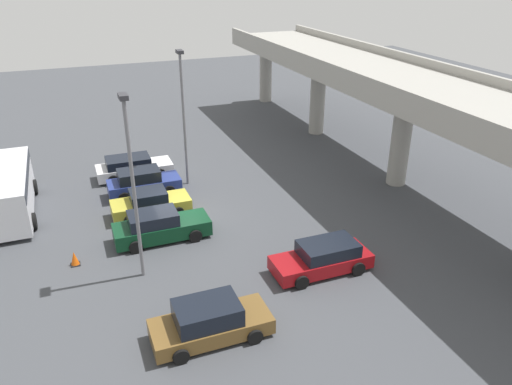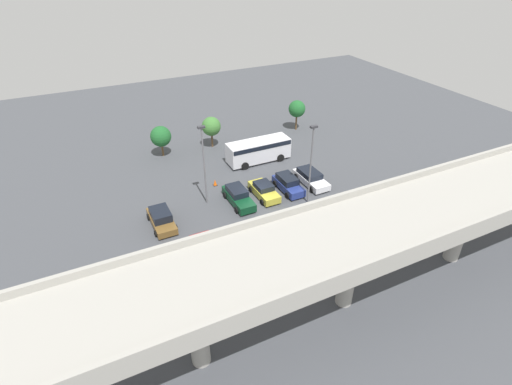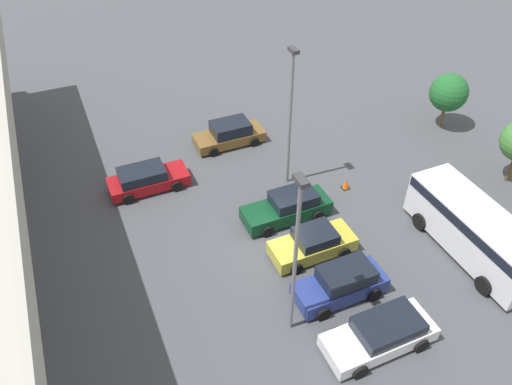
{
  "view_description": "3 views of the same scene",
  "coord_description": "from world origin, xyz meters",
  "views": [
    {
      "loc": [
        24.28,
        -4.93,
        13.22
      ],
      "look_at": [
        1.75,
        3.85,
        1.86
      ],
      "focal_mm": 35.0,
      "sensor_mm": 36.0,
      "label": 1
    },
    {
      "loc": [
        15.02,
        30.11,
        22.76
      ],
      "look_at": [
        0.97,
        1.46,
        2.67
      ],
      "focal_mm": 28.0,
      "sensor_mm": 36.0,
      "label": 2
    },
    {
      "loc": [
        -16.3,
        8.35,
        18.86
      ],
      "look_at": [
        2.42,
        0.16,
        1.68
      ],
      "focal_mm": 35.0,
      "sensor_mm": 36.0,
      "label": 3
    }
  ],
  "objects": [
    {
      "name": "tree_front_right",
      "position": [
        5.72,
        -15.3,
        2.61
      ],
      "size": [
        2.53,
        2.53,
        3.89
      ],
      "color": "brown",
      "rests_on": "ground_plane"
    },
    {
      "name": "tree_front_left",
      "position": [
        -13.5,
        -15.09,
        3.06
      ],
      "size": [
        2.34,
        2.34,
        4.25
      ],
      "color": "brown",
      "rests_on": "ground_plane"
    },
    {
      "name": "traffic_cone",
      "position": [
        2.48,
        -5.67,
        0.33
      ],
      "size": [
        0.44,
        0.44,
        0.7
      ],
      "color": "black",
      "rests_on": "ground_plane"
    },
    {
      "name": "parked_car_2",
      "position": [
        -1.33,
        -1.34,
        0.7
      ],
      "size": [
        2.03,
        4.35,
        1.5
      ],
      "rotation": [
        0.0,
        0.0,
        1.57
      ],
      "color": "gold",
      "rests_on": "ground_plane"
    },
    {
      "name": "parked_car_3",
      "position": [
        1.6,
        -1.39,
        0.75
      ],
      "size": [
        2.02,
        4.89,
        1.61
      ],
      "rotation": [
        0.0,
        0.0,
        1.57
      ],
      "color": "#0C381E",
      "rests_on": "ground_plane"
    },
    {
      "name": "highway_overpass",
      "position": [
        0.0,
        14.27,
        5.91
      ],
      "size": [
        45.8,
        6.93,
        7.31
      ],
      "color": "#9E9B93",
      "rests_on": "ground_plane"
    },
    {
      "name": "parked_car_5",
      "position": [
        9.63,
        -1.1,
        0.73
      ],
      "size": [
        2.12,
        4.59,
        1.57
      ],
      "rotation": [
        0.0,
        0.0,
        1.57
      ],
      "color": "brown",
      "rests_on": "ground_plane"
    },
    {
      "name": "lamp_post_near_aisle",
      "position": [
        -4.86,
        1.68,
        4.92
      ],
      "size": [
        0.7,
        0.35,
        8.44
      ],
      "color": "slate",
      "rests_on": "ground_plane"
    },
    {
      "name": "lamp_post_mid_lot",
      "position": [
        4.49,
        -2.79,
        4.91
      ],
      "size": [
        0.7,
        0.35,
        8.44
      ],
      "color": "slate",
      "rests_on": "ground_plane"
    },
    {
      "name": "ground_plane",
      "position": [
        0.0,
        0.0,
        0.0
      ],
      "size": [
        95.55,
        95.55,
        0.0
      ],
      "primitive_type": "plane",
      "color": "#424449"
    },
    {
      "name": "tree_front_centre",
      "position": [
        -0.76,
        -15.02,
        2.83
      ],
      "size": [
        2.43,
        2.43,
        4.06
      ],
      "color": "brown",
      "rests_on": "ground_plane"
    },
    {
      "name": "parked_car_0",
      "position": [
        -7.17,
        -1.43,
        0.71
      ],
      "size": [
        2.17,
        4.89,
        1.45
      ],
      "rotation": [
        0.0,
        0.0,
        1.57
      ],
      "color": "silver",
      "rests_on": "ground_plane"
    },
    {
      "name": "parked_car_4",
      "position": [
        7.19,
        5.07,
        0.7
      ],
      "size": [
        2.08,
        4.64,
        1.45
      ],
      "rotation": [
        0.0,
        0.0,
        -1.57
      ],
      "color": "maroon",
      "rests_on": "ground_plane"
    },
    {
      "name": "parked_car_1",
      "position": [
        -4.2,
        -1.27,
        0.79
      ],
      "size": [
        2.0,
        4.35,
        1.66
      ],
      "rotation": [
        0.0,
        0.0,
        1.57
      ],
      "color": "navy",
      "rests_on": "ground_plane"
    },
    {
      "name": "shuttle_bus",
      "position": [
        -4.37,
        -8.76,
        1.58
      ],
      "size": [
        7.69,
        2.78,
        2.64
      ],
      "color": "silver",
      "rests_on": "ground_plane"
    }
  ]
}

